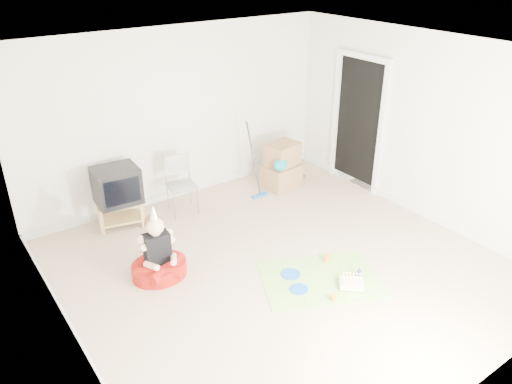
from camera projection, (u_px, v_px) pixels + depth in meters
ground at (281, 266)px, 6.20m from camera, size 5.00×5.00×0.00m
doorway_recess at (359, 124)px, 7.91m from camera, size 0.02×0.90×2.05m
tv_stand at (120, 211)px, 6.99m from camera, size 0.69×0.52×0.38m
crt_tv at (117, 185)px, 6.81m from camera, size 0.62×0.53×0.51m
folding_chair at (182, 186)px, 7.28m from camera, size 0.46×0.44×0.88m
cardboard_boxes at (282, 166)px, 8.09m from camera, size 0.65×0.54×0.74m
floor_mop at (260, 181)px, 7.80m from camera, size 0.29×0.39×1.15m
book_pile at (297, 176)px, 8.55m from camera, size 0.22×0.26×0.05m
seated_woman at (159, 261)px, 5.94m from camera, size 0.73×0.73×0.95m
party_mat at (320, 279)px, 5.96m from camera, size 1.67×1.49×0.01m
birthday_cake at (351, 284)px, 5.81m from camera, size 0.36×0.35×0.14m
blue_plate_near at (291, 274)px, 6.03m from camera, size 0.26×0.26×0.01m
blue_plate_far at (299, 289)px, 5.77m from camera, size 0.26×0.26×0.01m
orange_cup_near at (327, 258)px, 6.26m from camera, size 0.08×0.08×0.09m
orange_cup_far at (333, 297)px, 5.59m from camera, size 0.08×0.08×0.07m
blue_party_hat at (359, 273)px, 5.93m from camera, size 0.12×0.12×0.17m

